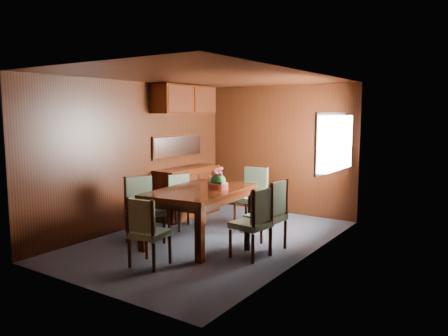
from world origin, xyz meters
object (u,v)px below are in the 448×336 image
Objects in this scene: sideboard at (188,192)px; dining_table at (201,196)px; chair_left_near at (142,206)px; flower_centerpiece at (218,179)px; chair_head at (146,228)px; chair_right_near at (255,219)px.

sideboard reaches higher than dining_table.
dining_table is at bearing 141.72° from chair_left_near.
flower_centerpiece is at bearing -36.70° from sideboard.
chair_left_near is at bearing -74.02° from sideboard.
dining_table is (1.18, -1.16, 0.23)m from sideboard.
flower_centerpiece is (1.40, -1.05, 0.50)m from sideboard.
flower_centerpiece reaches higher than chair_head.
dining_table is 0.36m from flower_centerpiece.
dining_table is at bearing -152.14° from flower_centerpiece.
chair_right_near is (1.02, -0.20, -0.16)m from dining_table.
flower_centerpiece is at bearing 140.29° from chair_left_near.
chair_left_near reaches higher than chair_right_near.
flower_centerpiece is at bearing 77.26° from chair_head.
chair_right_near is 1.40m from chair_head.
chair_left_near is (-0.71, -0.48, -0.14)m from dining_table.
chair_right_near reaches higher than chair_head.
flower_centerpiece reaches higher than dining_table.
chair_right_near reaches higher than sideboard.
chair_right_near is at bearing -15.89° from dining_table.
dining_table is 1.82× the size of chair_left_near.
chair_right_near is at bearing 116.91° from chair_left_near.
dining_table is 0.87m from chair_left_near.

